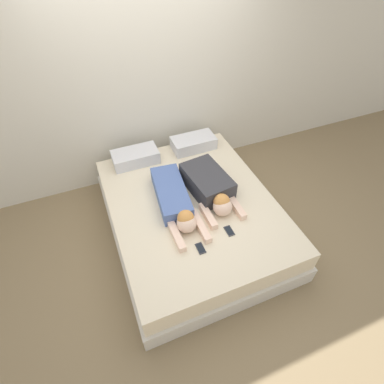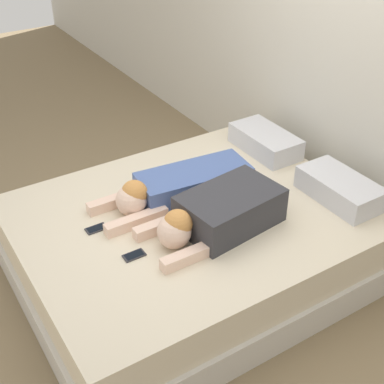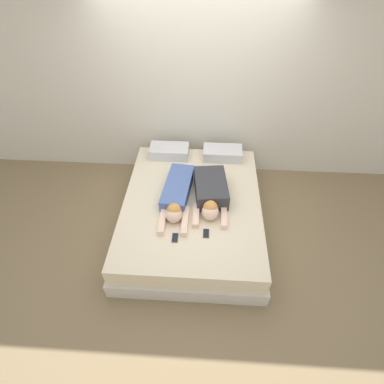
% 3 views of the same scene
% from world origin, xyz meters
% --- Properties ---
extents(ground_plane, '(12.00, 12.00, 0.00)m').
position_xyz_m(ground_plane, '(0.00, 0.00, 0.00)').
color(ground_plane, '#7F6B4C').
extents(wall_back, '(12.00, 0.06, 2.60)m').
position_xyz_m(wall_back, '(0.00, 1.25, 1.30)').
color(wall_back, beige).
rests_on(wall_back, ground_plane).
extents(bed, '(1.77, 2.20, 0.47)m').
position_xyz_m(bed, '(0.00, 0.00, 0.23)').
color(bed, beige).
rests_on(bed, ground_plane).
extents(pillow_head_left, '(0.55, 0.29, 0.16)m').
position_xyz_m(pillow_head_left, '(-0.38, 0.89, 0.55)').
color(pillow_head_left, silver).
rests_on(pillow_head_left, bed).
extents(pillow_head_right, '(0.55, 0.29, 0.16)m').
position_xyz_m(pillow_head_right, '(0.38, 0.89, 0.55)').
color(pillow_head_right, silver).
rests_on(pillow_head_right, bed).
extents(person_left, '(0.38, 1.09, 0.23)m').
position_xyz_m(person_left, '(-0.19, -0.01, 0.56)').
color(person_left, '#4C66A5').
rests_on(person_left, bed).
extents(person_right, '(0.45, 0.89, 0.23)m').
position_xyz_m(person_right, '(0.23, 0.03, 0.58)').
color(person_right, '#333338').
rests_on(person_right, bed).
extents(cell_phone_left, '(0.07, 0.13, 0.01)m').
position_xyz_m(cell_phone_left, '(-0.15, -0.59, 0.47)').
color(cell_phone_left, '#2D2D33').
rests_on(cell_phone_left, bed).
extents(cell_phone_right, '(0.07, 0.13, 0.01)m').
position_xyz_m(cell_phone_right, '(0.19, -0.51, 0.47)').
color(cell_phone_right, '#2D2D33').
rests_on(cell_phone_right, bed).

